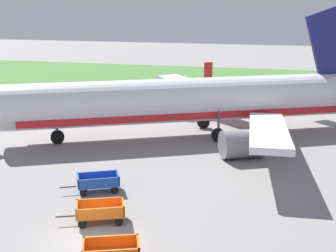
% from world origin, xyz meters
% --- Properties ---
extents(ground_plane, '(220.00, 220.00, 0.00)m').
position_xyz_m(ground_plane, '(0.00, 0.00, 0.00)').
color(ground_plane, gray).
extents(grass_strip, '(220.00, 28.00, 0.06)m').
position_xyz_m(grass_strip, '(0.00, 49.18, 0.03)').
color(grass_strip, '#477A38').
rests_on(grass_strip, ground).
extents(airplane, '(35.16, 29.00, 11.34)m').
position_xyz_m(airplane, '(1.19, 19.65, 3.05)').
color(airplane, silver).
rests_on(airplane, ground).
extents(baggage_cart_third_in_row, '(3.58, 2.21, 1.07)m').
position_xyz_m(baggage_cart_third_in_row, '(1.74, -1.87, 0.60)').
color(baggage_cart_third_in_row, orange).
rests_on(baggage_cart_third_in_row, ground).
extents(baggage_cart_fourth_in_row, '(3.56, 2.27, 1.07)m').
position_xyz_m(baggage_cart_fourth_in_row, '(-0.32, 1.96, 0.60)').
color(baggage_cart_fourth_in_row, orange).
rests_on(baggage_cart_fourth_in_row, ground).
extents(baggage_cart_far_end, '(3.50, 2.38, 1.07)m').
position_xyz_m(baggage_cart_far_end, '(-2.03, 5.84, 0.60)').
color(baggage_cart_far_end, '#234CB2').
rests_on(baggage_cart_far_end, ground).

